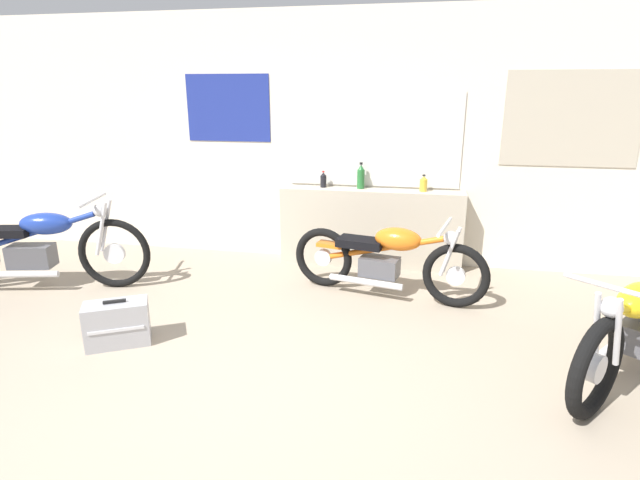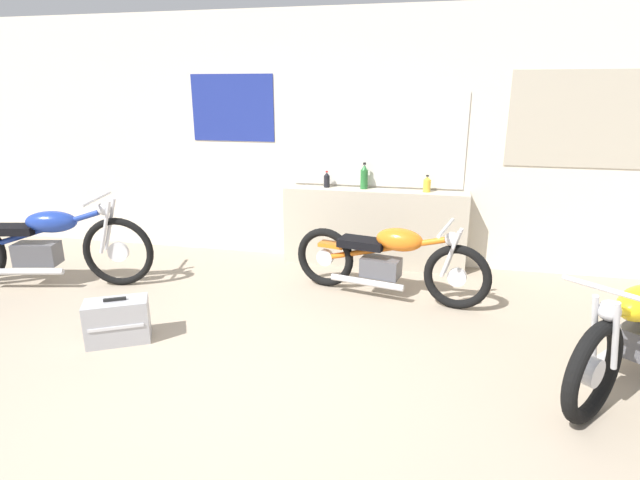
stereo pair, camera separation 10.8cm
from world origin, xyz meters
TOP-DOWN VIEW (x-y plane):
  - ground_plane at (0.00, 0.00)m, footprint 24.00×24.00m
  - wall_back at (0.03, 3.16)m, footprint 10.00×0.07m
  - sill_counter at (0.65, 2.99)m, footprint 2.05×0.28m
  - bottle_leftmost at (0.09, 3.03)m, footprint 0.07×0.07m
  - bottle_left_center at (0.52, 3.03)m, footprint 0.08×0.08m
  - bottle_center at (1.21, 3.00)m, footprint 0.08×0.08m
  - motorcycle_orange at (0.89, 2.09)m, footprint 1.92×0.67m
  - motorcycle_blue at (-2.56, 1.62)m, footprint 2.19×0.75m
  - motorcycle_yellow at (2.70, 0.97)m, footprint 1.33×1.61m
  - hard_case_silver at (-1.13, 0.71)m, footprint 0.54×0.44m

SIDE VIEW (x-z plane):
  - ground_plane at x=0.00m, z-range 0.00..0.00m
  - hard_case_silver at x=-1.13m, z-range -0.01..0.37m
  - motorcycle_orange at x=0.89m, z-range 0.00..0.78m
  - motorcycle_yellow at x=2.70m, z-range -0.01..0.82m
  - sill_counter at x=0.65m, z-range 0.00..0.88m
  - motorcycle_blue at x=-2.56m, z-range -0.02..0.91m
  - bottle_center at x=1.21m, z-range 0.87..1.06m
  - bottle_leftmost at x=0.09m, z-range 0.87..1.06m
  - bottle_left_center at x=0.52m, z-range 0.86..1.16m
  - wall_back at x=0.03m, z-range 0.00..2.80m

